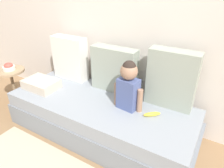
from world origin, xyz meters
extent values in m
plane|color=#93704C|center=(0.00, 0.00, 0.00)|extent=(12.00, 12.00, 0.00)
cube|color=silver|center=(0.00, 0.54, 1.19)|extent=(5.29, 0.10, 2.37)
cube|color=gray|center=(0.00, 0.00, 0.13)|extent=(2.09, 0.82, 0.25)
cube|color=#8C939E|center=(0.00, 0.00, 0.33)|extent=(2.02, 0.79, 0.16)
cube|color=silver|center=(-0.65, 0.31, 0.68)|extent=(0.46, 0.16, 0.54)
cube|color=#99A393|center=(0.00, 0.31, 0.67)|extent=(0.53, 0.16, 0.51)
cube|color=#99A393|center=(0.65, 0.31, 0.71)|extent=(0.47, 0.16, 0.59)
cube|color=#4C5B93|center=(0.31, 0.05, 0.57)|extent=(0.21, 0.16, 0.32)
sphere|color=#9E755B|center=(0.31, 0.05, 0.81)|extent=(0.17, 0.17, 0.17)
sphere|color=#2D231E|center=(0.31, 0.05, 0.85)|extent=(0.13, 0.13, 0.13)
cylinder|color=#9E755B|center=(0.18, 0.05, 0.53)|extent=(0.06, 0.06, 0.24)
cylinder|color=#9E755B|center=(0.44, 0.05, 0.53)|extent=(0.06, 0.06, 0.24)
ellipsoid|color=yellow|center=(0.57, 0.04, 0.43)|extent=(0.16, 0.14, 0.04)
cube|color=beige|center=(-0.76, -0.10, 0.46)|extent=(0.40, 0.28, 0.10)
cylinder|color=tan|center=(-1.42, -0.05, 0.47)|extent=(0.38, 0.38, 0.03)
cylinder|color=#866E51|center=(-1.42, -0.05, 0.23)|extent=(0.04, 0.04, 0.45)
cylinder|color=#866E51|center=(-1.42, -0.05, 0.01)|extent=(0.21, 0.21, 0.02)
cylinder|color=silver|center=(-1.42, -0.05, 0.51)|extent=(0.16, 0.16, 0.05)
ellipsoid|color=#CC4C42|center=(-1.42, -0.05, 0.55)|extent=(0.11, 0.11, 0.07)
camera|label=1|loc=(1.05, -1.51, 1.58)|focal=32.50mm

